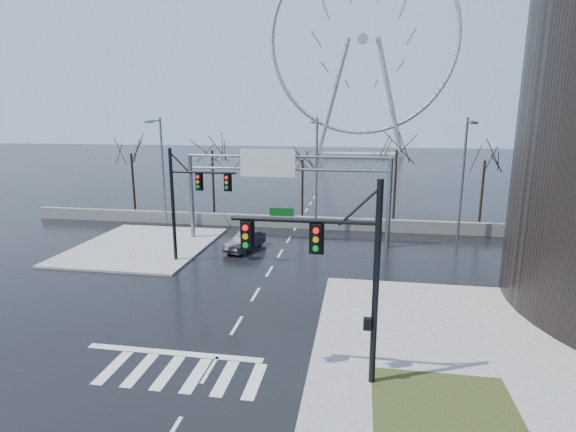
% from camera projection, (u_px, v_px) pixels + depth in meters
% --- Properties ---
extents(ground, '(260.00, 260.00, 0.00)m').
position_uv_depth(ground, '(237.00, 325.00, 22.19)').
color(ground, black).
rests_on(ground, ground).
extents(sidewalk_right_ext, '(12.00, 10.00, 0.15)m').
position_uv_depth(sidewalk_right_ext, '(440.00, 321.00, 22.51)').
color(sidewalk_right_ext, gray).
rests_on(sidewalk_right_ext, ground).
extents(sidewalk_far, '(10.00, 12.00, 0.15)m').
position_uv_depth(sidewalk_far, '(143.00, 246.00, 35.48)').
color(sidewalk_far, gray).
rests_on(sidewalk_far, ground).
extents(grass_strip, '(5.00, 4.00, 0.02)m').
position_uv_depth(grass_strip, '(443.00, 404.00, 15.92)').
color(grass_strip, '#2D3817').
rests_on(grass_strip, sidewalk_near).
extents(barrier_wall, '(52.00, 0.50, 1.10)m').
position_uv_depth(barrier_wall, '(296.00, 222.00, 41.33)').
color(barrier_wall, slate).
rests_on(barrier_wall, ground).
extents(signal_mast_near, '(5.52, 0.41, 8.00)m').
position_uv_depth(signal_mast_near, '(339.00, 263.00, 16.42)').
color(signal_mast_near, black).
rests_on(signal_mast_near, ground).
extents(signal_mast_far, '(4.72, 0.41, 8.00)m').
position_uv_depth(signal_mast_far, '(188.00, 195.00, 30.69)').
color(signal_mast_far, black).
rests_on(signal_mast_far, ground).
extents(sign_gantry, '(16.36, 0.40, 7.60)m').
position_uv_depth(sign_gantry, '(282.00, 180.00, 35.52)').
color(sign_gantry, slate).
rests_on(sign_gantry, ground).
extents(streetlight_left, '(0.50, 2.55, 10.00)m').
position_uv_depth(streetlight_left, '(161.00, 164.00, 40.29)').
color(streetlight_left, slate).
rests_on(streetlight_left, ground).
extents(streetlight_mid, '(0.50, 2.55, 10.00)m').
position_uv_depth(streetlight_mid, '(316.00, 167.00, 38.07)').
color(streetlight_mid, slate).
rests_on(streetlight_mid, ground).
extents(streetlight_right, '(0.50, 2.55, 10.00)m').
position_uv_depth(streetlight_right, '(464.00, 170.00, 36.16)').
color(streetlight_right, slate).
rests_on(streetlight_right, ground).
extents(tree_far_left, '(3.50, 3.50, 7.00)m').
position_uv_depth(tree_far_left, '(132.00, 160.00, 46.94)').
color(tree_far_left, black).
rests_on(tree_far_left, ground).
extents(tree_left, '(3.75, 3.75, 7.50)m').
position_uv_depth(tree_left, '(212.00, 158.00, 44.94)').
color(tree_left, black).
rests_on(tree_left, ground).
extents(tree_center, '(3.25, 3.25, 6.50)m').
position_uv_depth(tree_center, '(303.00, 167.00, 44.65)').
color(tree_center, black).
rests_on(tree_center, ground).
extents(tree_right, '(3.90, 3.90, 7.80)m').
position_uv_depth(tree_right, '(396.00, 158.00, 42.02)').
color(tree_right, black).
rests_on(tree_right, ground).
extents(tree_far_right, '(3.40, 3.40, 6.80)m').
position_uv_depth(tree_far_right, '(484.00, 168.00, 41.41)').
color(tree_far_right, black).
rests_on(tree_far_right, ground).
extents(ferris_wheel, '(45.00, 6.00, 50.91)m').
position_uv_depth(ferris_wheel, '(363.00, 47.00, 107.13)').
color(ferris_wheel, gray).
rests_on(ferris_wheel, ground).
extents(car, '(2.56, 4.39, 1.37)m').
position_uv_depth(car, '(245.00, 241.00, 34.57)').
color(car, black).
rests_on(car, ground).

